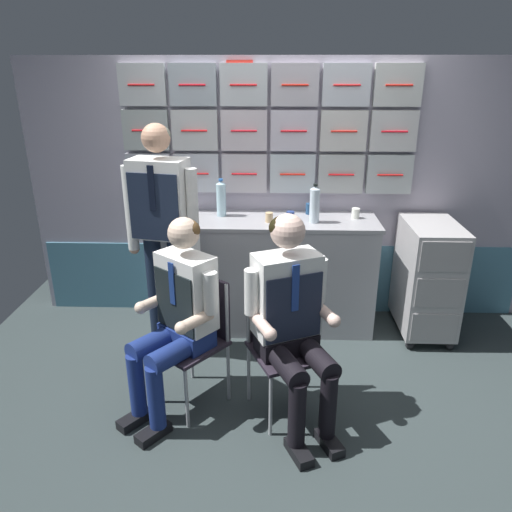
{
  "coord_description": "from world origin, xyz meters",
  "views": [
    {
      "loc": [
        -0.08,
        -2.63,
        2.09
      ],
      "look_at": [
        -0.18,
        0.39,
        0.9
      ],
      "focal_mm": 34.33,
      "sensor_mm": 36.0,
      "label": 1
    }
  ],
  "objects_px": {
    "folding_chair_left": "(198,326)",
    "crew_member_standing": "(162,224)",
    "paper_cup_blue": "(290,215)",
    "crew_member_left": "(177,311)",
    "folding_chair_right": "(280,332)",
    "water_bottle_tall": "(315,204)",
    "crew_member_right": "(292,314)",
    "service_trolley": "(427,276)"
  },
  "relations": [
    {
      "from": "crew_member_left",
      "to": "crew_member_standing",
      "type": "relative_size",
      "value": 0.73
    },
    {
      "from": "service_trolley",
      "to": "folding_chair_left",
      "type": "bearing_deg",
      "value": -152.58
    },
    {
      "from": "service_trolley",
      "to": "crew_member_right",
      "type": "height_order",
      "value": "crew_member_right"
    },
    {
      "from": "crew_member_standing",
      "to": "folding_chair_left",
      "type": "bearing_deg",
      "value": -59.05
    },
    {
      "from": "folding_chair_left",
      "to": "folding_chair_right",
      "type": "relative_size",
      "value": 1.0
    },
    {
      "from": "folding_chair_left",
      "to": "crew_member_right",
      "type": "height_order",
      "value": "crew_member_right"
    },
    {
      "from": "crew_member_left",
      "to": "crew_member_standing",
      "type": "height_order",
      "value": "crew_member_standing"
    },
    {
      "from": "crew_member_standing",
      "to": "paper_cup_blue",
      "type": "relative_size",
      "value": 27.2
    },
    {
      "from": "service_trolley",
      "to": "crew_member_left",
      "type": "height_order",
      "value": "crew_member_left"
    },
    {
      "from": "service_trolley",
      "to": "crew_member_left",
      "type": "distance_m",
      "value": 2.09
    },
    {
      "from": "crew_member_left",
      "to": "crew_member_right",
      "type": "relative_size",
      "value": 0.96
    },
    {
      "from": "water_bottle_tall",
      "to": "service_trolley",
      "type": "bearing_deg",
      "value": -1.53
    },
    {
      "from": "service_trolley",
      "to": "crew_member_right",
      "type": "relative_size",
      "value": 0.72
    },
    {
      "from": "folding_chair_left",
      "to": "crew_member_standing",
      "type": "xyz_separation_m",
      "value": [
        -0.3,
        0.51,
        0.52
      ]
    },
    {
      "from": "crew_member_left",
      "to": "crew_member_right",
      "type": "xyz_separation_m",
      "value": [
        0.69,
        -0.07,
        0.03
      ]
    },
    {
      "from": "water_bottle_tall",
      "to": "crew_member_left",
      "type": "bearing_deg",
      "value": -130.75
    },
    {
      "from": "crew_member_left",
      "to": "folding_chair_right",
      "type": "bearing_deg",
      "value": 6.28
    },
    {
      "from": "service_trolley",
      "to": "crew_member_left",
      "type": "bearing_deg",
      "value": -150.83
    },
    {
      "from": "folding_chair_right",
      "to": "water_bottle_tall",
      "type": "height_order",
      "value": "water_bottle_tall"
    },
    {
      "from": "service_trolley",
      "to": "crew_member_standing",
      "type": "bearing_deg",
      "value": -169.28
    },
    {
      "from": "folding_chair_right",
      "to": "crew_member_standing",
      "type": "xyz_separation_m",
      "value": [
        -0.83,
        0.56,
        0.52
      ]
    },
    {
      "from": "paper_cup_blue",
      "to": "service_trolley",
      "type": "bearing_deg",
      "value": -5.86
    },
    {
      "from": "water_bottle_tall",
      "to": "folding_chair_left",
      "type": "bearing_deg",
      "value": -130.94
    },
    {
      "from": "service_trolley",
      "to": "crew_member_standing",
      "type": "distance_m",
      "value": 2.12
    },
    {
      "from": "service_trolley",
      "to": "water_bottle_tall",
      "type": "relative_size",
      "value": 3.09
    },
    {
      "from": "service_trolley",
      "to": "crew_member_left",
      "type": "xyz_separation_m",
      "value": [
        -1.82,
        -1.01,
        0.19
      ]
    },
    {
      "from": "folding_chair_right",
      "to": "paper_cup_blue",
      "type": "distance_m",
      "value": 1.15
    },
    {
      "from": "crew_member_left",
      "to": "paper_cup_blue",
      "type": "xyz_separation_m",
      "value": [
        0.71,
        1.13,
        0.27
      ]
    },
    {
      "from": "folding_chair_left",
      "to": "crew_member_standing",
      "type": "distance_m",
      "value": 0.79
    },
    {
      "from": "crew_member_left",
      "to": "water_bottle_tall",
      "type": "height_order",
      "value": "crew_member_left"
    },
    {
      "from": "service_trolley",
      "to": "folding_chair_right",
      "type": "height_order",
      "value": "service_trolley"
    },
    {
      "from": "folding_chair_right",
      "to": "paper_cup_blue",
      "type": "relative_size",
      "value": 13.24
    },
    {
      "from": "service_trolley",
      "to": "water_bottle_tall",
      "type": "xyz_separation_m",
      "value": [
        -0.92,
        0.02,
        0.58
      ]
    },
    {
      "from": "folding_chair_right",
      "to": "crew_member_standing",
      "type": "bearing_deg",
      "value": 145.83
    },
    {
      "from": "paper_cup_blue",
      "to": "crew_member_right",
      "type": "bearing_deg",
      "value": -91.22
    },
    {
      "from": "crew_member_standing",
      "to": "service_trolley",
      "type": "bearing_deg",
      "value": 10.72
    },
    {
      "from": "crew_member_right",
      "to": "crew_member_standing",
      "type": "bearing_deg",
      "value": 141.63
    },
    {
      "from": "folding_chair_left",
      "to": "water_bottle_tall",
      "type": "xyz_separation_m",
      "value": [
        0.79,
        0.91,
        0.56
      ]
    },
    {
      "from": "service_trolley",
      "to": "folding_chair_right",
      "type": "distance_m",
      "value": 1.52
    },
    {
      "from": "paper_cup_blue",
      "to": "crew_member_left",
      "type": "bearing_deg",
      "value": -122.35
    },
    {
      "from": "water_bottle_tall",
      "to": "crew_member_right",
      "type": "bearing_deg",
      "value": -100.51
    },
    {
      "from": "paper_cup_blue",
      "to": "folding_chair_left",
      "type": "bearing_deg",
      "value": -121.41
    }
  ]
}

